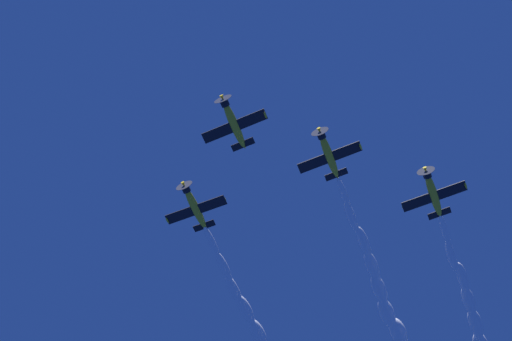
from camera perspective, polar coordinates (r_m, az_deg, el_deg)
name	(u,v)px	position (r m, az deg, el deg)	size (l,w,h in m)	color
airplane_lead	(233,123)	(90.94, -2.08, 4.37)	(9.66, 8.74, 2.86)	gold
airplane_left_wingman	(328,154)	(93.72, 6.58, 1.52)	(9.67, 8.74, 2.92)	gold
airplane_right_wingman	(195,206)	(96.58, -5.59, -3.26)	(9.67, 8.74, 2.77)	gold
airplane_slot_tail	(433,193)	(97.08, 15.74, -1.96)	(9.67, 8.75, 2.73)	gold
smoke_trail_left_wingman	(380,290)	(106.08, 11.21, -10.60)	(14.83, 31.75, 2.84)	white
smoke_trail_right_wingman	(256,334)	(108.56, 0.01, -14.60)	(14.54, 32.05, 2.78)	white
smoke_trail_slot_tail	(475,325)	(111.59, 19.25, -13.10)	(14.55, 32.25, 2.79)	white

